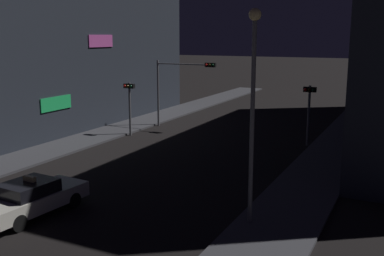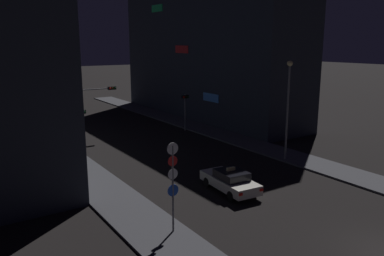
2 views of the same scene
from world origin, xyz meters
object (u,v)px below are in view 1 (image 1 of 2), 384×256
object	(u,v)px
traffic_light_left_kerb	(129,98)
street_lamp_near_block	(253,91)
taxi	(32,197)
traffic_light_right_kerb	(309,103)
traffic_light_overhead	(180,79)

from	to	relation	value
traffic_light_left_kerb	street_lamp_near_block	size ratio (longest dim) A/B	0.49
taxi	traffic_light_left_kerb	bearing A→B (deg)	108.81
taxi	street_lamp_near_block	xyz separation A→B (m)	(8.00, 2.87, 4.30)
traffic_light_left_kerb	traffic_light_right_kerb	distance (m)	12.23
taxi	traffic_light_overhead	xyz separation A→B (m)	(-2.85, 17.99, 3.03)
street_lamp_near_block	traffic_light_overhead	bearing A→B (deg)	125.67
traffic_light_right_kerb	street_lamp_near_block	size ratio (longest dim) A/B	0.50
traffic_light_left_kerb	street_lamp_near_block	bearing A→B (deg)	-41.12
traffic_light_overhead	traffic_light_left_kerb	bearing A→B (deg)	-115.93
taxi	traffic_light_right_kerb	distance (m)	18.11
taxi	traffic_light_left_kerb	distance (m)	14.95
traffic_light_right_kerb	traffic_light_left_kerb	bearing A→B (deg)	-168.37
traffic_light_left_kerb	traffic_light_right_kerb	size ratio (longest dim) A/B	0.97
traffic_light_overhead	street_lamp_near_block	size ratio (longest dim) A/B	0.66
taxi	traffic_light_left_kerb	world-z (taller)	traffic_light_left_kerb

